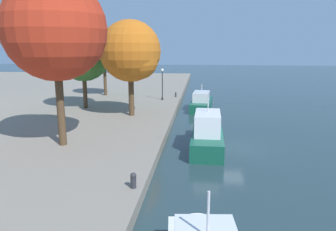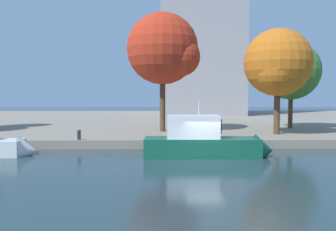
{
  "view_description": "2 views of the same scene",
  "coord_description": "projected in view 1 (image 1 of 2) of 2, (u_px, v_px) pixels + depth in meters",
  "views": [
    {
      "loc": [
        -24.7,
        2.23,
        7.84
      ],
      "look_at": [
        -0.85,
        4.69,
        2.64
      ],
      "focal_mm": 34.65,
      "sensor_mm": 36.0,
      "label": 1
    },
    {
      "loc": [
        -2.79,
        -22.52,
        4.24
      ],
      "look_at": [
        -2.34,
        5.02,
        2.68
      ],
      "focal_mm": 37.24,
      "sensor_mm": 36.0,
      "label": 2
    }
  ],
  "objects": [
    {
      "name": "tree_1",
      "position": [
        104.0,
        50.0,
        45.84
      ],
      "size": [
        5.75,
        5.27,
        9.21
      ],
      "color": "#4C3823",
      "rests_on": "dock_promenade"
    },
    {
      "name": "tree_0",
      "position": [
        56.0,
        28.0,
        22.38
      ],
      "size": [
        7.2,
        7.09,
        11.76
      ],
      "color": "#4C3823",
      "rests_on": "dock_promenade"
    },
    {
      "name": "mooring_bollard_0",
      "position": [
        133.0,
        180.0,
        16.5
      ],
      "size": [
        0.32,
        0.32,
        0.83
      ],
      "color": "#2D2D33",
      "rests_on": "dock_promenade"
    },
    {
      "name": "tree_5",
      "position": [
        133.0,
        53.0,
        32.37
      ],
      "size": [
        6.18,
        6.18,
        9.69
      ],
      "color": "#4C3823",
      "rests_on": "dock_promenade"
    },
    {
      "name": "motor_yacht_2",
      "position": [
        202.0,
        104.0,
        41.16
      ],
      "size": [
        8.7,
        2.95,
        3.93
      ],
      "rotation": [
        0.0,
        0.0,
        -0.08
      ],
      "color": "#14513D",
      "rests_on": "ground_plane"
    },
    {
      "name": "lamp_post",
      "position": [
        162.0,
        81.0,
        42.93
      ],
      "size": [
        0.38,
        0.38,
        4.16
      ],
      "color": "black",
      "rests_on": "dock_promenade"
    },
    {
      "name": "motor_yacht_1",
      "position": [
        207.0,
        135.0,
        25.81
      ],
      "size": [
        9.04,
        2.52,
        4.61
      ],
      "rotation": [
        0.0,
        0.0,
        -0.02
      ],
      "color": "#14513D",
      "rests_on": "ground_plane"
    },
    {
      "name": "ground_plane",
      "position": [
        228.0,
        147.0,
        25.45
      ],
      "size": [
        220.0,
        220.0,
        0.0
      ],
      "primitive_type": "plane",
      "color": "#23383D"
    },
    {
      "name": "mooring_bollard_1",
      "position": [
        176.0,
        94.0,
        45.61
      ],
      "size": [
        0.23,
        0.23,
        0.7
      ],
      "color": "#2D2D33",
      "rests_on": "dock_promenade"
    },
    {
      "name": "tree_4",
      "position": [
        83.0,
        52.0,
        36.18
      ],
      "size": [
        6.58,
        6.32,
        9.44
      ],
      "color": "#4C3823",
      "rests_on": "dock_promenade"
    }
  ]
}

